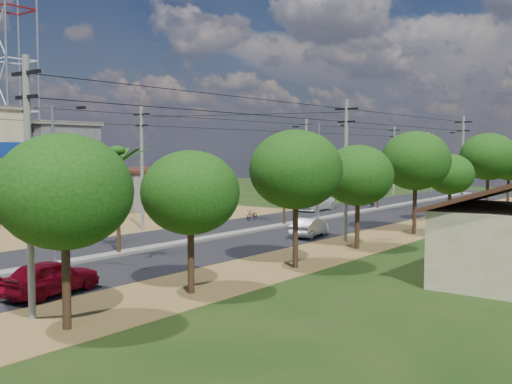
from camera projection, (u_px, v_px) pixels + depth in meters
ground at (56, 267)px, 29.90m from camera, size 160.00×160.00×0.00m
road at (243, 233)px, 41.78m from camera, size 12.00×110.00×0.04m
median at (269, 228)px, 44.15m from camera, size 1.00×90.00×0.18m
dirt_lot_west at (31, 227)px, 45.34m from camera, size 18.00×46.00×0.04m
dirt_shoulder_east at (352, 245)px, 36.62m from camera, size 5.00×90.00×0.03m
shophouse_grey at (47, 169)px, 54.03m from camera, size 9.00×6.40×8.30m
low_shed at (139, 188)px, 61.51m from camera, size 10.40×10.40×3.95m
telecom_tower at (12, 8)px, 56.04m from camera, size 3.80×3.80×43.00m
tree_east_a at (64, 192)px, 19.08m from camera, size 4.40×4.40×6.37m
tree_east_b at (190, 193)px, 23.97m from camera, size 4.00×4.00×5.83m
tree_east_c at (296, 170)px, 29.22m from camera, size 4.60×4.60×6.83m
tree_east_d at (358, 175)px, 34.98m from camera, size 4.20×4.20×6.13m
tree_east_e at (416, 161)px, 41.14m from camera, size 4.80×4.80×7.14m
tree_east_f at (450, 174)px, 47.81m from camera, size 3.80×3.80×5.52m
tree_east_g at (488, 157)px, 53.68m from camera, size 5.00×5.00×7.38m
tree_east_h at (509, 162)px, 60.24m from camera, size 4.40×4.40×6.52m
palm_median_near at (117, 155)px, 32.68m from camera, size 2.00×2.00×6.15m
palm_median_mid at (284, 149)px, 45.33m from camera, size 2.00×2.00×6.55m
palm_median_far at (378, 156)px, 58.04m from camera, size 2.00×2.00×5.85m
streetlight_near at (54, 171)px, 29.57m from camera, size 5.10×0.18×8.00m
streetlight_mid at (319, 163)px, 49.37m from camera, size 5.10×0.18×8.00m
streetlight_far at (432, 159)px, 69.16m from camera, size 5.10×0.18×8.00m
utility_pole_w_b at (142, 165)px, 43.32m from camera, size 1.60×0.24×9.00m
utility_pole_w_c at (306, 161)px, 60.74m from camera, size 1.60×0.24×9.00m
utility_pole_w_d at (394, 158)px, 77.37m from camera, size 1.60×0.24×9.00m
utility_pole_e_a at (29, 181)px, 20.27m from camera, size 1.60×0.24×9.00m
utility_pole_e_b at (346, 167)px, 37.69m from camera, size 1.60×0.24×9.00m
utility_pole_e_c at (462, 162)px, 55.11m from camera, size 1.60×0.24×9.00m
car_red_near at (50, 278)px, 23.95m from camera, size 2.17×4.36×1.43m
car_silver_mid at (309, 228)px, 40.04m from camera, size 2.03×4.05×1.28m
car_white_far at (316, 203)px, 57.45m from camera, size 2.16×5.08×1.46m
car_parked_dark at (64, 216)px, 46.25m from camera, size 4.42×3.07×1.40m
moto_rider_east at (27, 289)px, 22.95m from camera, size 0.96×1.91×0.96m
moto_rider_west_a at (252, 215)px, 49.41m from camera, size 0.87×1.76×0.88m
moto_rider_west_b at (372, 203)px, 60.13m from camera, size 0.93×1.81×1.05m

